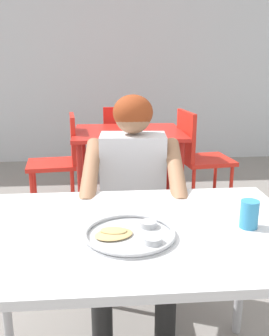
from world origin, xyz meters
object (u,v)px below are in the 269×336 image
object	(u,v)px
chair_foreground	(132,210)
chair_red_left	(61,157)
diner_foreground	(133,188)
chair_red_far	(123,142)
table_background_red	(128,140)
thali_tray	(130,234)
drinking_cup	(249,213)
table_foreground	(130,247)
chair_red_right	(197,153)

from	to	relation	value
chair_foreground	chair_red_left	size ratio (longest dim) A/B	0.95
chair_foreground	diner_foreground	distance (m)	0.30
chair_red_far	table_background_red	bearing A→B (deg)	-88.35
table_background_red	chair_red_left	world-z (taller)	chair_red_left
thali_tray	chair_red_far	xyz separation A→B (m)	(0.12, 2.70, -0.26)
chair_foreground	diner_foreground	xyz separation A→B (m)	(-0.01, -0.22, 0.21)
drinking_cup	table_background_red	world-z (taller)	drinking_cup
chair_foreground	table_background_red	world-z (taller)	chair_foreground
chair_foreground	chair_red_left	distance (m)	1.33
thali_tray	diner_foreground	distance (m)	0.67
thali_tray	drinking_cup	distance (m)	0.43
chair_red_left	chair_red_far	size ratio (longest dim) A/B	1.00
table_background_red	thali_tray	bearing A→B (deg)	-93.60
diner_foreground	table_background_red	world-z (taller)	diner_foreground
table_foreground	chair_red_far	xyz separation A→B (m)	(0.11, 2.63, -0.17)
thali_tray	chair_red_right	distance (m)	2.21
table_foreground	chair_red_far	bearing A→B (deg)	87.55
chair_red_right	chair_foreground	bearing A→B (deg)	-119.76
diner_foreground	table_background_red	size ratio (longest dim) A/B	1.21
drinking_cup	table_background_red	xyz separation A→B (m)	(-0.29, 2.08, -0.17)
table_foreground	chair_red_left	bearing A→B (deg)	103.05
thali_tray	table_foreground	bearing A→B (deg)	86.35
drinking_cup	chair_red_right	xyz separation A→B (m)	(0.33, 2.03, -0.28)
drinking_cup	chair_red_right	world-z (taller)	chair_red_right
diner_foreground	chair_red_right	distance (m)	1.57
chair_red_left	chair_red_right	xyz separation A→B (m)	(1.22, -0.03, 0.02)
thali_tray	chair_red_right	size ratio (longest dim) A/B	0.35
table_foreground	chair_red_left	xyz separation A→B (m)	(-0.47, 2.03, -0.17)
thali_tray	chair_red_left	bearing A→B (deg)	102.52
table_background_red	chair_red_right	xyz separation A→B (m)	(0.62, -0.05, -0.12)
thali_tray	table_background_red	xyz separation A→B (m)	(0.13, 2.12, -0.12)
table_background_red	chair_red_far	bearing A→B (deg)	91.65
chair_red_left	table_foreground	bearing A→B (deg)	-76.95
chair_foreground	drinking_cup	bearing A→B (deg)	-67.29
thali_tray	drinking_cup	bearing A→B (deg)	5.54
table_background_red	chair_red_right	distance (m)	0.63
chair_red_left	chair_foreground	bearing A→B (deg)	-66.08
diner_foreground	chair_red_far	size ratio (longest dim) A/B	1.33
drinking_cup	diner_foreground	size ratio (longest dim) A/B	0.09
table_foreground	diner_foreground	distance (m)	0.60
table_background_red	chair_red_far	world-z (taller)	chair_red_far
table_background_red	chair_red_left	size ratio (longest dim) A/B	1.10
chair_red_left	chair_red_far	world-z (taller)	chair_red_far
chair_foreground	chair_red_right	xyz separation A→B (m)	(0.68, 1.19, 0.04)
diner_foreground	table_background_red	distance (m)	1.46
chair_foreground	chair_red_right	distance (m)	1.37
thali_tray	table_background_red	world-z (taller)	thali_tray
table_foreground	chair_red_right	bearing A→B (deg)	69.49
table_foreground	chair_red_right	distance (m)	2.14
thali_tray	diner_foreground	bearing A→B (deg)	84.66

